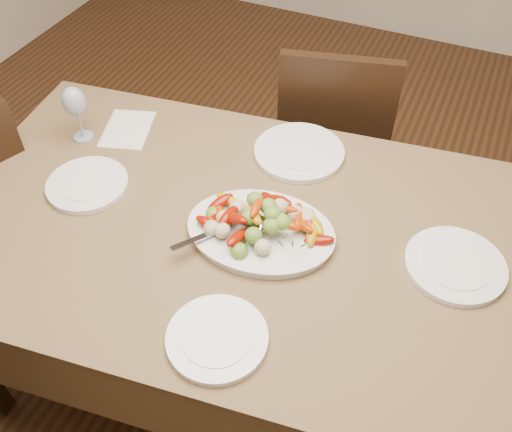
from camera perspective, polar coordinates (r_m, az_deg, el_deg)
The scene contains 11 objects.
dining_table at distance 1.91m, azimuth -0.00°, elevation -9.23°, with size 1.84×1.04×0.76m, color brown.
chair_far at distance 2.41m, azimuth 7.76°, elevation 7.96°, with size 0.42×0.42×0.95m, color black, non-canonical shape.
serving_platter at distance 1.59m, azimuth 0.47°, elevation -1.73°, with size 0.40×0.30×0.02m, color white.
roasted_vegetables at distance 1.55m, azimuth 0.49°, elevation -0.31°, with size 0.33×0.22×0.09m, color #7B0F02, non-canonical shape.
serving_spoon at distance 1.55m, azimuth -2.22°, elevation -1.27°, with size 0.28×0.06×0.03m, color #9EA0A8, non-canonical shape.
plate_left at distance 1.81m, azimuth -16.50°, elevation 3.01°, with size 0.25×0.25×0.02m, color white.
plate_right at distance 1.61m, azimuth 19.30°, elevation -4.68°, with size 0.27×0.27×0.02m, color white.
plate_far at distance 1.85m, azimuth 4.33°, elevation 6.39°, with size 0.29×0.29×0.02m, color white.
plate_near at distance 1.39m, azimuth -3.91°, elevation -12.12°, with size 0.25×0.25×0.02m, color white.
wine_glass at distance 1.95m, azimuth -17.49°, elevation 9.87°, with size 0.08×0.08×0.20m, color #8C99A5, non-canonical shape.
menu_card at distance 2.00m, azimuth -12.73°, elevation 8.48°, with size 0.15×0.21×0.00m, color silver.
Camera 1 is at (0.31, -0.71, 1.95)m, focal length 40.00 mm.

